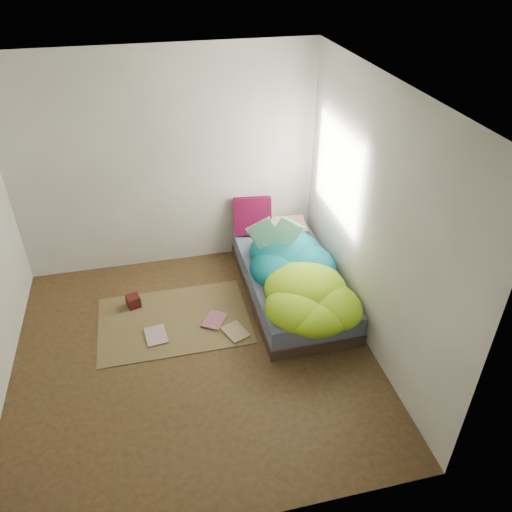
{
  "coord_description": "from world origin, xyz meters",
  "views": [
    {
      "loc": [
        -0.22,
        -3.64,
        3.61
      ],
      "look_at": [
        0.81,
        0.75,
        0.57
      ],
      "focal_mm": 35.0,
      "sensor_mm": 36.0,
      "label": 1
    }
  ],
  "objects_px": {
    "wooden_box": "(133,301)",
    "floor_book_a": "(146,338)",
    "open_book": "(275,226)",
    "floor_book_b": "(205,318)",
    "pillow_magenta": "(252,216)",
    "bed": "(291,282)"
  },
  "relations": [
    {
      "from": "wooden_box",
      "to": "floor_book_a",
      "type": "distance_m",
      "value": 0.58
    },
    {
      "from": "wooden_box",
      "to": "floor_book_a",
      "type": "xyz_separation_m",
      "value": [
        0.1,
        -0.57,
        -0.06
      ]
    },
    {
      "from": "open_book",
      "to": "wooden_box",
      "type": "relative_size",
      "value": 3.69
    },
    {
      "from": "open_book",
      "to": "floor_book_a",
      "type": "distance_m",
      "value": 1.82
    },
    {
      "from": "wooden_box",
      "to": "floor_book_b",
      "type": "bearing_deg",
      "value": -28.41
    },
    {
      "from": "bed",
      "to": "open_book",
      "type": "distance_m",
      "value": 0.7
    },
    {
      "from": "pillow_magenta",
      "to": "wooden_box",
      "type": "xyz_separation_m",
      "value": [
        -1.54,
        -0.74,
        -0.49
      ]
    },
    {
      "from": "floor_book_a",
      "to": "floor_book_b",
      "type": "bearing_deg",
      "value": 8.19
    },
    {
      "from": "pillow_magenta",
      "to": "open_book",
      "type": "height_order",
      "value": "open_book"
    },
    {
      "from": "wooden_box",
      "to": "floor_book_b",
      "type": "distance_m",
      "value": 0.85
    },
    {
      "from": "wooden_box",
      "to": "floor_book_b",
      "type": "xyz_separation_m",
      "value": [
        0.75,
        -0.41,
        -0.05
      ]
    },
    {
      "from": "pillow_magenta",
      "to": "floor_book_a",
      "type": "distance_m",
      "value": 2.02
    },
    {
      "from": "wooden_box",
      "to": "floor_book_a",
      "type": "bearing_deg",
      "value": -79.86
    },
    {
      "from": "wooden_box",
      "to": "floor_book_b",
      "type": "relative_size",
      "value": 0.49
    },
    {
      "from": "open_book",
      "to": "pillow_magenta",
      "type": "bearing_deg",
      "value": 107.83
    },
    {
      "from": "open_book",
      "to": "floor_book_a",
      "type": "xyz_separation_m",
      "value": [
        -1.53,
        -0.58,
        -0.81
      ]
    },
    {
      "from": "pillow_magenta",
      "to": "floor_book_a",
      "type": "height_order",
      "value": "pillow_magenta"
    },
    {
      "from": "bed",
      "to": "floor_book_b",
      "type": "bearing_deg",
      "value": -167.19
    },
    {
      "from": "open_book",
      "to": "floor_book_b",
      "type": "distance_m",
      "value": 1.26
    },
    {
      "from": "open_book",
      "to": "floor_book_a",
      "type": "relative_size",
      "value": 1.7
    },
    {
      "from": "pillow_magenta",
      "to": "floor_book_b",
      "type": "distance_m",
      "value": 1.49
    },
    {
      "from": "pillow_magenta",
      "to": "wooden_box",
      "type": "relative_size",
      "value": 3.43
    }
  ]
}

